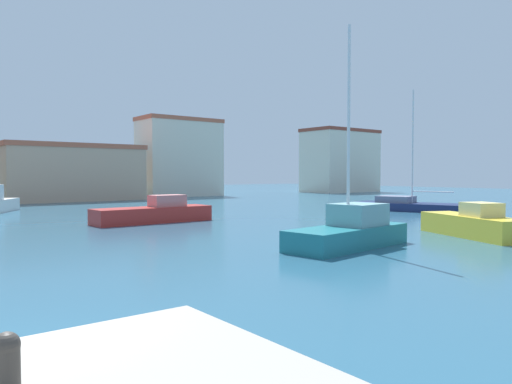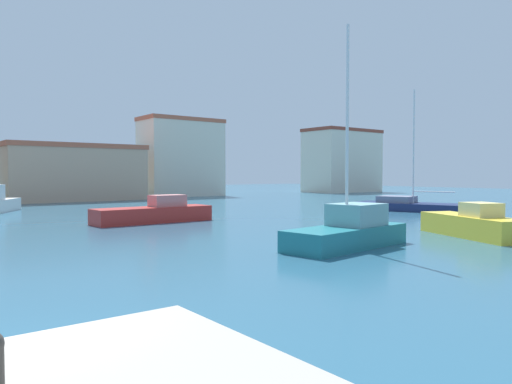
# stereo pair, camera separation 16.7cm
# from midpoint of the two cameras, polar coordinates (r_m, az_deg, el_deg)

# --- Properties ---
(water) EXTENTS (160.00, 160.00, 0.00)m
(water) POSITION_cam_midpoint_polar(r_m,az_deg,el_deg) (31.36, -7.39, -3.10)
(water) COLOR #285670
(water) RESTS_ON ground
(sailboat_navy_inner_mooring) EXTENTS (5.38, 9.18, 9.31)m
(sailboat_navy_inner_mooring) POSITION_cam_midpoint_polar(r_m,az_deg,el_deg) (39.36, 17.81, -1.50)
(sailboat_navy_inner_mooring) COLOR #19234C
(sailboat_navy_inner_mooring) RESTS_ON water
(motorboat_red_near_pier) EXTENTS (7.11, 2.10, 1.59)m
(motorboat_red_near_pier) POSITION_cam_midpoint_polar(r_m,az_deg,el_deg) (29.21, -11.65, -2.43)
(motorboat_red_near_pier) COLOR #B22823
(motorboat_red_near_pier) RESTS_ON water
(motorboat_yellow_center_channel) EXTENTS (3.73, 5.73, 1.59)m
(motorboat_yellow_center_channel) POSITION_cam_midpoint_polar(r_m,az_deg,el_deg) (24.05, 24.37, -3.50)
(motorboat_yellow_center_channel) COLOR gold
(motorboat_yellow_center_channel) RESTS_ON water
(sailboat_teal_behind_lamppost) EXTENTS (5.98, 2.69, 8.56)m
(sailboat_teal_behind_lamppost) POSITION_cam_midpoint_polar(r_m,az_deg,el_deg) (19.30, 11.12, -4.47)
(sailboat_teal_behind_lamppost) COLOR #1E707A
(sailboat_teal_behind_lamppost) RESTS_ON water
(harbor_office) EXTENTS (14.28, 6.54, 6.03)m
(harbor_office) POSITION_cam_midpoint_polar(r_m,az_deg,el_deg) (55.27, -20.52, 2.18)
(harbor_office) COLOR tan
(harbor_office) RESTS_ON ground
(waterfront_apartments) EXTENTS (10.37, 5.29, 9.96)m
(waterfront_apartments) POSITION_cam_midpoint_polar(r_m,az_deg,el_deg) (63.07, -8.70, 4.05)
(waterfront_apartments) COLOR beige
(waterfront_apartments) RESTS_ON ground
(yacht_club) EXTENTS (12.04, 6.63, 9.84)m
(yacht_club) POSITION_cam_midpoint_polar(r_m,az_deg,el_deg) (77.77, 10.16, 3.63)
(yacht_club) COLOR beige
(yacht_club) RESTS_ON ground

